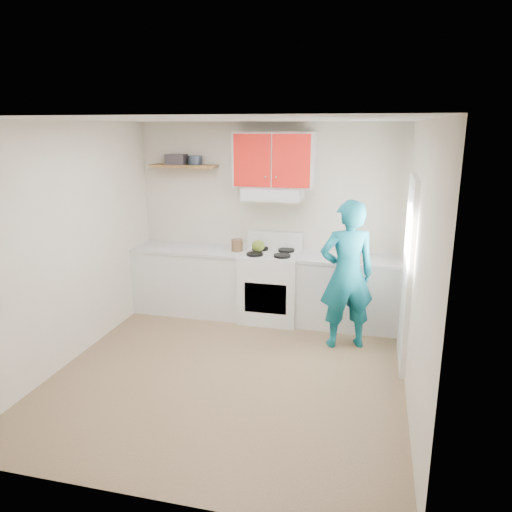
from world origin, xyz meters
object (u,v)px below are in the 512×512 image
(crock, at_px, (237,246))
(stove, at_px, (271,286))
(tin, at_px, (195,160))
(person, at_px, (347,275))
(kettle, at_px, (258,246))

(crock, bearing_deg, stove, -0.54)
(tin, bearing_deg, crock, -16.95)
(tin, relative_size, crock, 1.08)
(person, bearing_deg, stove, -49.32)
(crock, xyz_separation_m, person, (1.49, -0.61, -0.11))
(kettle, xyz_separation_m, crock, (-0.28, -0.07, -0.00))
(kettle, bearing_deg, tin, 178.97)
(kettle, distance_m, crock, 0.28)
(stove, height_order, person, person)
(kettle, bearing_deg, person, -22.38)
(kettle, height_order, crock, crock)
(tin, relative_size, person, 0.11)
(kettle, height_order, person, person)
(stove, distance_m, kettle, 0.57)
(stove, distance_m, crock, 0.70)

